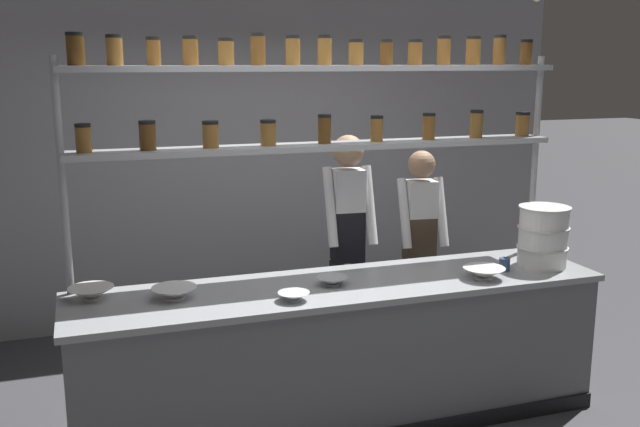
% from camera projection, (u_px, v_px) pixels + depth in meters
% --- Properties ---
extents(ground_plane, '(40.00, 40.00, 0.00)m').
position_uv_depth(ground_plane, '(341.00, 419.00, 4.60)').
color(ground_plane, '#3D3D42').
extents(back_wall, '(5.74, 0.12, 3.26)m').
position_uv_depth(back_wall, '(256.00, 135.00, 6.29)').
color(back_wall, '#939399').
rests_on(back_wall, ground_plane).
extents(prep_counter, '(3.34, 0.76, 0.92)m').
position_uv_depth(prep_counter, '(341.00, 353.00, 4.51)').
color(prep_counter, slate).
rests_on(prep_counter, ground_plane).
extents(spice_shelf_unit, '(3.22, 0.28, 2.44)m').
position_uv_depth(spice_shelf_unit, '(324.00, 110.00, 4.50)').
color(spice_shelf_unit, '#999BA0').
rests_on(spice_shelf_unit, ground_plane).
extents(chef_left, '(0.38, 0.32, 1.76)m').
position_uv_depth(chef_left, '(348.00, 237.00, 5.15)').
color(chef_left, black).
rests_on(chef_left, ground_plane).
extents(chef_center, '(0.39, 0.30, 1.62)m').
position_uv_depth(chef_center, '(420.00, 241.00, 5.41)').
color(chef_center, black).
rests_on(chef_center, ground_plane).
extents(container_stack, '(0.34, 0.34, 0.41)m').
position_uv_depth(container_stack, '(543.00, 236.00, 4.74)').
color(container_stack, white).
rests_on(container_stack, prep_counter).
extents(prep_bowl_near_left, '(0.19, 0.19, 0.05)m').
position_uv_depth(prep_bowl_near_left, '(332.00, 281.00, 4.37)').
color(prep_bowl_near_left, '#B2B7BC').
rests_on(prep_bowl_near_left, prep_counter).
extents(prep_bowl_center_front, '(0.26, 0.26, 0.07)m').
position_uv_depth(prep_bowl_center_front, '(91.00, 293.00, 4.11)').
color(prep_bowl_center_front, silver).
rests_on(prep_bowl_center_front, prep_counter).
extents(prep_bowl_center_back, '(0.26, 0.26, 0.07)m').
position_uv_depth(prep_bowl_center_back, '(174.00, 293.00, 4.12)').
color(prep_bowl_center_back, white).
rests_on(prep_bowl_center_back, prep_counter).
extents(prep_bowl_near_right, '(0.27, 0.27, 0.07)m').
position_uv_depth(prep_bowl_near_right, '(484.00, 273.00, 4.50)').
color(prep_bowl_near_right, silver).
rests_on(prep_bowl_near_right, prep_counter).
extents(prep_bowl_far_left, '(0.19, 0.19, 0.05)m').
position_uv_depth(prep_bowl_far_left, '(294.00, 297.00, 4.09)').
color(prep_bowl_far_left, silver).
rests_on(prep_bowl_far_left, prep_counter).
extents(serving_cup_front, '(0.07, 0.07, 0.09)m').
position_uv_depth(serving_cup_front, '(504.00, 265.00, 4.67)').
color(serving_cup_front, '#334C70').
rests_on(serving_cup_front, prep_counter).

